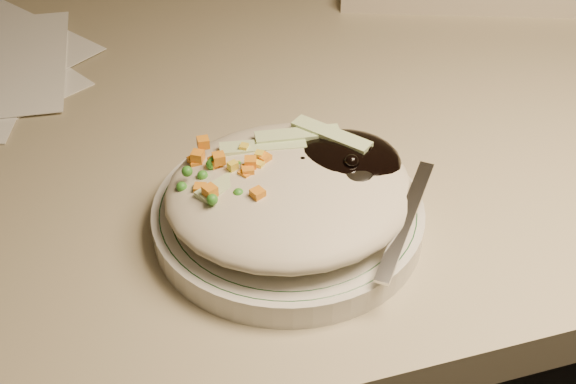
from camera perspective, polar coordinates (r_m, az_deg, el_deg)
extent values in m
cube|color=gray|center=(0.82, 1.97, 6.10)|extent=(1.40, 0.70, 0.04)
cylinder|color=silver|center=(0.63, 0.00, -1.82)|extent=(0.21, 0.21, 0.02)
torus|color=#144723|center=(0.63, 0.00, -1.13)|extent=(0.20, 0.20, 0.00)
torus|color=#144723|center=(0.63, 0.00, -1.13)|extent=(0.18, 0.18, 0.00)
ellipsoid|color=#BDB299|center=(0.61, 0.14, 0.02)|extent=(0.19, 0.18, 0.04)
ellipsoid|color=black|center=(0.63, 3.66, 1.93)|extent=(0.10, 0.09, 0.03)
ellipsoid|color=orange|center=(0.62, -4.41, 0.52)|extent=(0.08, 0.08, 0.02)
sphere|color=black|center=(0.62, 1.04, 2.04)|extent=(0.01, 0.01, 0.01)
sphere|color=black|center=(0.63, 3.38, 2.82)|extent=(0.01, 0.01, 0.01)
sphere|color=black|center=(0.63, 5.58, 3.08)|extent=(0.01, 0.01, 0.01)
sphere|color=black|center=(0.64, 4.55, 3.23)|extent=(0.01, 0.01, 0.01)
sphere|color=black|center=(0.61, 4.53, 2.14)|extent=(0.01, 0.01, 0.01)
sphere|color=black|center=(0.62, 3.37, 2.41)|extent=(0.01, 0.01, 0.01)
sphere|color=black|center=(0.64, 4.00, 3.14)|extent=(0.01, 0.01, 0.01)
cube|color=orange|center=(0.61, -4.94, 2.39)|extent=(0.01, 0.01, 0.01)
cube|color=orange|center=(0.60, -2.99, 0.63)|extent=(0.01, 0.01, 0.01)
cube|color=orange|center=(0.62, -6.44, 2.55)|extent=(0.01, 0.01, 0.01)
cube|color=orange|center=(0.60, -2.69, 2.10)|extent=(0.01, 0.01, 0.01)
cube|color=orange|center=(0.60, -2.87, 1.45)|extent=(0.01, 0.01, 0.01)
cube|color=orange|center=(0.63, -6.65, 2.15)|extent=(0.01, 0.01, 0.01)
cube|color=orange|center=(0.61, -5.18, 2.10)|extent=(0.01, 0.01, 0.01)
cube|color=orange|center=(0.60, -3.01, 1.17)|extent=(0.01, 0.01, 0.01)
cube|color=orange|center=(0.61, -1.71, 2.34)|extent=(0.01, 0.01, 0.01)
cube|color=orange|center=(0.63, -6.05, 3.52)|extent=(0.01, 0.01, 0.01)
cube|color=orange|center=(0.58, -5.57, 0.06)|extent=(0.01, 0.01, 0.01)
cube|color=orange|center=(0.58, -2.17, -0.17)|extent=(0.01, 0.01, 0.01)
cube|color=orange|center=(0.60, -6.26, 0.16)|extent=(0.01, 0.01, 0.01)
cube|color=orange|center=(0.63, -6.50, 1.94)|extent=(0.01, 0.01, 0.01)
sphere|color=#388C28|center=(0.61, -3.11, 1.60)|extent=(0.01, 0.01, 0.01)
sphere|color=#388C28|center=(0.58, -5.41, -0.54)|extent=(0.01, 0.01, 0.01)
sphere|color=#388C28|center=(0.61, -6.10, 1.17)|extent=(0.01, 0.01, 0.01)
sphere|color=#388C28|center=(0.60, -7.19, 1.47)|extent=(0.01, 0.01, 0.01)
sphere|color=#388C28|center=(0.61, -3.49, 1.80)|extent=(0.01, 0.01, 0.01)
sphere|color=#388C28|center=(0.60, -2.14, -0.14)|extent=(0.01, 0.01, 0.01)
sphere|color=#388C28|center=(0.61, -4.39, 0.87)|extent=(0.01, 0.01, 0.01)
sphere|color=#388C28|center=(0.59, -4.62, -0.39)|extent=(0.01, 0.01, 0.01)
sphere|color=#388C28|center=(0.60, -7.57, 0.36)|extent=(0.01, 0.01, 0.01)
sphere|color=#388C28|center=(0.61, -5.31, 2.20)|extent=(0.01, 0.01, 0.01)
sphere|color=#388C28|center=(0.61, -5.48, 1.99)|extent=(0.01, 0.01, 0.01)
sphere|color=#388C28|center=(0.59, -5.72, 0.19)|extent=(0.01, 0.01, 0.01)
sphere|color=#388C28|center=(0.59, -3.55, -0.12)|extent=(0.01, 0.01, 0.01)
sphere|color=#388C28|center=(0.63, -1.79, 2.96)|extent=(0.01, 0.01, 0.01)
cube|color=yellow|center=(0.61, -3.61, 1.79)|extent=(0.01, 0.01, 0.01)
cube|color=yellow|center=(0.61, -2.08, 1.86)|extent=(0.01, 0.01, 0.01)
cube|color=yellow|center=(0.62, -4.67, 1.76)|extent=(0.01, 0.01, 0.01)
cube|color=yellow|center=(0.61, -3.95, 1.85)|extent=(0.01, 0.01, 0.01)
cube|color=yellow|center=(0.61, -4.33, 0.76)|extent=(0.01, 0.01, 0.01)
cube|color=yellow|center=(0.61, -2.06, 2.59)|extent=(0.01, 0.01, 0.01)
cube|color=yellow|center=(0.63, -3.15, 3.10)|extent=(0.01, 0.01, 0.01)
cube|color=yellow|center=(0.61, -3.45, 0.85)|extent=(0.01, 0.01, 0.01)
cube|color=#B2D18C|center=(0.63, -1.79, 3.25)|extent=(0.07, 0.03, 0.00)
cube|color=#B2D18C|center=(0.64, 0.68, 4.10)|extent=(0.07, 0.02, 0.00)
cube|color=#B2D18C|center=(0.60, -3.79, 0.99)|extent=(0.07, 0.05, 0.00)
cube|color=#B2D18C|center=(0.64, 3.11, 4.12)|extent=(0.05, 0.06, 0.00)
cube|color=#B2D18C|center=(0.60, 0.73, 0.61)|extent=(0.07, 0.03, 0.00)
cube|color=#B2D18C|center=(0.62, 1.58, 1.99)|extent=(0.07, 0.03, 0.00)
ellipsoid|color=silver|center=(0.61, 4.64, 1.37)|extent=(0.06, 0.06, 0.01)
cube|color=silver|center=(0.59, 8.35, -2.01)|extent=(0.08, 0.09, 0.03)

